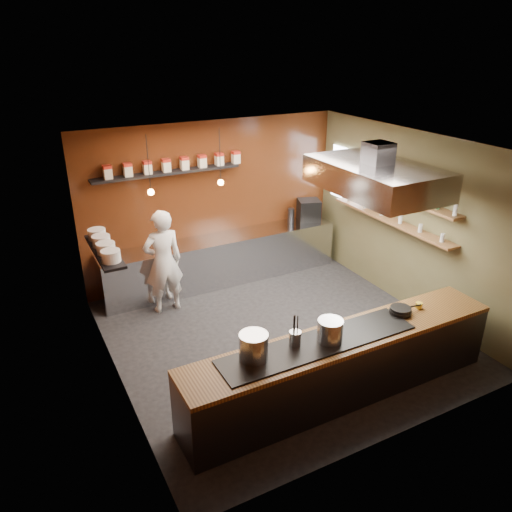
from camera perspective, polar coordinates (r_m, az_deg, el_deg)
floor at (r=8.02m, az=2.72°, el=-9.05°), size 5.00×5.00×0.00m
back_wall at (r=9.41m, az=-4.82°, el=6.17°), size 5.00×0.00×5.00m
left_wall at (r=6.51m, az=-16.41°, el=-3.22°), size 0.00×5.00×5.00m
right_wall at (r=8.77m, az=17.21°, el=3.81°), size 0.00×5.00×5.00m
ceiling at (r=6.86m, az=3.22°, el=12.45°), size 5.00×5.00×0.00m
window_pane at (r=9.83m, az=10.41°, el=9.08°), size 0.00×1.00×1.00m
prep_counter at (r=9.50m, az=-3.82°, el=-0.41°), size 4.60×0.65×0.90m
pass_counter at (r=6.67m, az=9.86°, el=-12.24°), size 4.40×0.72×0.94m
tin_shelf at (r=8.79m, az=-10.08°, el=9.36°), size 2.60×0.26×0.04m
plate_shelf at (r=7.41m, az=-16.94°, el=0.55°), size 0.30×1.40×0.04m
bottle_shelf_upper at (r=8.74m, az=15.43°, el=6.86°), size 0.26×2.80×0.04m
bottle_shelf_lower at (r=8.88m, az=15.10°, el=3.97°), size 0.26×2.80×0.04m
extractor_hood at (r=7.41m, az=13.53°, el=8.76°), size 1.20×2.00×0.72m
pendant_left at (r=8.05m, az=-11.95°, el=7.50°), size 0.10×0.10×0.95m
pendant_right at (r=8.44m, az=-4.07°, el=8.72°), size 0.10×0.10×0.95m
storage_tins at (r=8.80m, az=-9.20°, el=10.32°), size 2.43×0.13×0.22m
plate_stacks at (r=7.38m, az=-17.03°, el=1.27°), size 0.26×1.16×0.16m
bottles at (r=8.70m, az=15.53°, el=7.74°), size 0.06×2.66×0.24m
wine_glasses at (r=8.85m, az=15.16°, el=4.48°), size 0.07×2.37×0.13m
stockpot_large at (r=5.79m, az=-0.27°, el=-10.34°), size 0.40×0.40×0.33m
stockpot_small at (r=6.17m, az=8.46°, el=-8.46°), size 0.40×0.40×0.29m
utensil_crock at (r=6.08m, az=4.49°, el=-9.38°), size 0.19×0.19×0.19m
frying_pan at (r=7.02m, az=16.22°, el=-5.95°), size 0.47×0.30×0.08m
butter_jar at (r=7.24m, az=18.12°, el=-5.39°), size 0.11×0.11×0.08m
espresso_machine at (r=10.20m, az=6.05°, el=5.26°), size 0.53×0.52×0.42m
chef at (r=8.44m, az=-10.56°, el=-0.66°), size 0.66×0.44×1.81m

